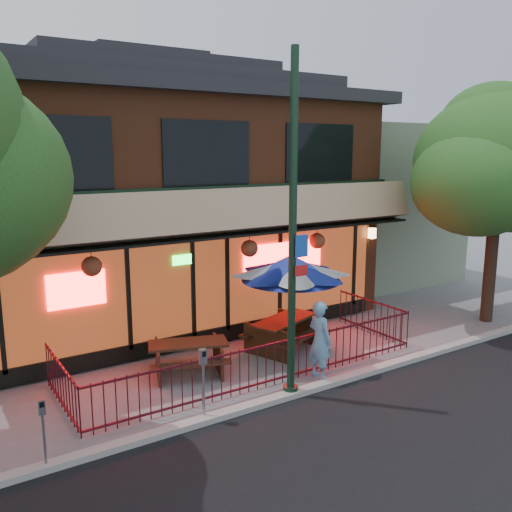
{
  "coord_description": "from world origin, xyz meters",
  "views": [
    {
      "loc": [
        -6.37,
        -8.96,
        5.06
      ],
      "look_at": [
        0.68,
        2.0,
        2.52
      ],
      "focal_mm": 38.0,
      "sensor_mm": 36.0,
      "label": 1
    }
  ],
  "objects_px": {
    "patio_umbrella": "(291,268)",
    "parking_meter_near": "(203,373)",
    "picnic_table_left": "(188,353)",
    "pedestrian": "(320,340)",
    "street_light": "(293,248)",
    "parking_meter_far": "(43,423)",
    "picnic_table_right": "(284,329)",
    "street_tree_right": "(498,154)"
  },
  "relations": [
    {
      "from": "patio_umbrella",
      "to": "parking_meter_near",
      "type": "bearing_deg",
      "value": -153.56
    },
    {
      "from": "picnic_table_left",
      "to": "pedestrian",
      "type": "height_order",
      "value": "pedestrian"
    },
    {
      "from": "street_light",
      "to": "pedestrian",
      "type": "relative_size",
      "value": 3.9
    },
    {
      "from": "parking_meter_far",
      "to": "parking_meter_near",
      "type": "bearing_deg",
      "value": 1.58
    },
    {
      "from": "street_light",
      "to": "patio_umbrella",
      "type": "distance_m",
      "value": 2.13
    },
    {
      "from": "street_light",
      "to": "picnic_table_right",
      "type": "distance_m",
      "value": 3.72
    },
    {
      "from": "street_tree_right",
      "to": "pedestrian",
      "type": "height_order",
      "value": "street_tree_right"
    },
    {
      "from": "street_tree_right",
      "to": "parking_meter_near",
      "type": "distance_m",
      "value": 10.89
    },
    {
      "from": "parking_meter_near",
      "to": "street_tree_right",
      "type": "bearing_deg",
      "value": 5.58
    },
    {
      "from": "picnic_table_right",
      "to": "parking_meter_near",
      "type": "relative_size",
      "value": 1.62
    },
    {
      "from": "picnic_table_left",
      "to": "parking_meter_near",
      "type": "distance_m",
      "value": 2.33
    },
    {
      "from": "street_light",
      "to": "parking_meter_far",
      "type": "relative_size",
      "value": 5.74
    },
    {
      "from": "parking_meter_far",
      "to": "picnic_table_left",
      "type": "bearing_deg",
      "value": 31.84
    },
    {
      "from": "pedestrian",
      "to": "parking_meter_near",
      "type": "bearing_deg",
      "value": 92.33
    },
    {
      "from": "picnic_table_right",
      "to": "street_tree_right",
      "type": "bearing_deg",
      "value": -10.76
    },
    {
      "from": "picnic_table_right",
      "to": "pedestrian",
      "type": "relative_size",
      "value": 1.3
    },
    {
      "from": "street_tree_right",
      "to": "parking_meter_near",
      "type": "bearing_deg",
      "value": -174.42
    },
    {
      "from": "street_light",
      "to": "street_tree_right",
      "type": "relative_size",
      "value": 1.0
    },
    {
      "from": "picnic_table_left",
      "to": "picnic_table_right",
      "type": "distance_m",
      "value": 2.75
    },
    {
      "from": "picnic_table_right",
      "to": "pedestrian",
      "type": "distance_m",
      "value": 1.96
    },
    {
      "from": "picnic_table_left",
      "to": "picnic_table_right",
      "type": "relative_size",
      "value": 0.92
    },
    {
      "from": "parking_meter_far",
      "to": "patio_umbrella",
      "type": "bearing_deg",
      "value": 15.33
    },
    {
      "from": "parking_meter_near",
      "to": "parking_meter_far",
      "type": "xyz_separation_m",
      "value": [
        -2.89,
        -0.08,
        -0.15
      ]
    },
    {
      "from": "street_light",
      "to": "parking_meter_far",
      "type": "height_order",
      "value": "street_light"
    },
    {
      "from": "picnic_table_right",
      "to": "parking_meter_far",
      "type": "xyz_separation_m",
      "value": [
        -6.37,
        -2.32,
        0.28
      ]
    },
    {
      "from": "street_light",
      "to": "pedestrian",
      "type": "height_order",
      "value": "street_light"
    },
    {
      "from": "picnic_table_right",
      "to": "pedestrian",
      "type": "xyz_separation_m",
      "value": [
        -0.37,
        -1.89,
        0.35
      ]
    },
    {
      "from": "street_tree_right",
      "to": "parking_meter_far",
      "type": "distance_m",
      "value": 13.66
    },
    {
      "from": "picnic_table_right",
      "to": "parking_meter_near",
      "type": "distance_m",
      "value": 4.16
    },
    {
      "from": "picnic_table_left",
      "to": "picnic_table_right",
      "type": "bearing_deg",
      "value": 1.62
    },
    {
      "from": "picnic_table_right",
      "to": "patio_umbrella",
      "type": "relative_size",
      "value": 0.86
    },
    {
      "from": "patio_umbrella",
      "to": "parking_meter_far",
      "type": "distance_m",
      "value": 6.49
    },
    {
      "from": "patio_umbrella",
      "to": "picnic_table_right",
      "type": "bearing_deg",
      "value": 66.8
    },
    {
      "from": "picnic_table_right",
      "to": "parking_meter_near",
      "type": "xyz_separation_m",
      "value": [
        -3.47,
        -2.24,
        0.43
      ]
    },
    {
      "from": "picnic_table_left",
      "to": "patio_umbrella",
      "type": "bearing_deg",
      "value": -13.1
    },
    {
      "from": "picnic_table_right",
      "to": "patio_umbrella",
      "type": "height_order",
      "value": "patio_umbrella"
    },
    {
      "from": "picnic_table_right",
      "to": "pedestrian",
      "type": "height_order",
      "value": "pedestrian"
    },
    {
      "from": "street_light",
      "to": "parking_meter_far",
      "type": "xyz_separation_m",
      "value": [
        -4.94,
        -0.08,
        -2.32
      ]
    },
    {
      "from": "street_light",
      "to": "patio_umbrella",
      "type": "bearing_deg",
      "value": 54.19
    },
    {
      "from": "picnic_table_right",
      "to": "patio_umbrella",
      "type": "bearing_deg",
      "value": -113.2
    },
    {
      "from": "patio_umbrella",
      "to": "pedestrian",
      "type": "height_order",
      "value": "patio_umbrella"
    },
    {
      "from": "street_light",
      "to": "pedestrian",
      "type": "distance_m",
      "value": 2.52
    }
  ]
}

